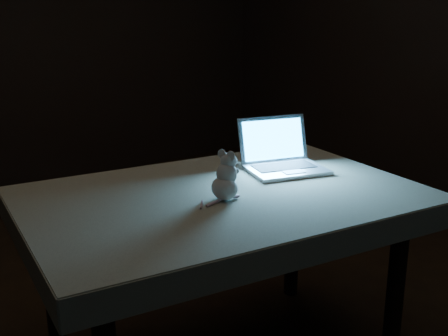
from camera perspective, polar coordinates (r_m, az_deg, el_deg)
floor at (r=2.70m, az=-1.51°, el=-15.40°), size 5.00×5.00×0.00m
back_wall at (r=4.56m, az=-21.10°, el=13.79°), size 4.50×0.04×2.60m
table at (r=2.25m, az=-0.06°, el=-11.56°), size 1.48×1.06×0.73m
tablecloth at (r=2.14m, az=1.20°, el=-3.56°), size 1.61×1.21×0.10m
laptop at (r=2.35m, az=6.47°, el=2.13°), size 0.38×0.36×0.22m
plush_mouse at (r=2.00m, az=0.06°, el=-0.80°), size 0.15×0.15×0.18m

